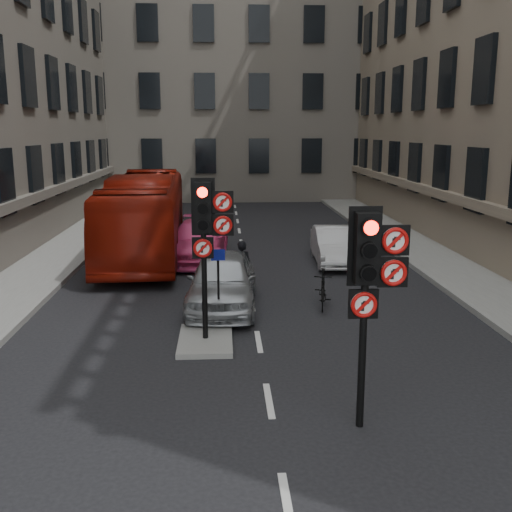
{
  "coord_description": "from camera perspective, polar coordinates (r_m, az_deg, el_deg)",
  "views": [
    {
      "loc": [
        -0.79,
        -7.82,
        4.74
      ],
      "look_at": [
        -0.22,
        2.15,
        2.6
      ],
      "focal_mm": 42.0,
      "sensor_mm": 36.0,
      "label": 1
    }
  ],
  "objects": [
    {
      "name": "car_pink",
      "position": [
        21.93,
        -5.57,
        1.42
      ],
      "size": [
        2.37,
        5.01,
        1.41
      ],
      "primitive_type": "imported",
      "rotation": [
        0.0,
        0.0,
        -0.08
      ],
      "color": "#EB4585",
      "rests_on": "ground"
    },
    {
      "name": "signal_far",
      "position": [
        12.98,
        -4.66,
        3.02
      ],
      "size": [
        0.91,
        0.4,
        3.58
      ],
      "color": "black",
      "rests_on": "centre_island"
    },
    {
      "name": "centre_island",
      "position": [
        13.66,
        -4.83,
        -8.0
      ],
      "size": [
        1.2,
        2.0,
        0.12
      ],
      "primitive_type": "cube",
      "color": "gray",
      "rests_on": "ground"
    },
    {
      "name": "motorcyclist",
      "position": [
        17.46,
        -1.37,
        -1.02
      ],
      "size": [
        0.64,
        0.49,
        1.56
      ],
      "primitive_type": "imported",
      "rotation": [
        0.0,
        0.0,
        2.93
      ],
      "color": "black",
      "rests_on": "ground"
    },
    {
      "name": "info_sign",
      "position": [
        13.98,
        -3.62,
        -2.03
      ],
      "size": [
        0.33,
        0.11,
        1.88
      ],
      "rotation": [
        0.0,
        0.0,
        0.1
      ],
      "color": "black",
      "rests_on": "centre_island"
    },
    {
      "name": "ground",
      "position": [
        9.18,
        2.26,
        -19.0
      ],
      "size": [
        120.0,
        120.0,
        0.0
      ],
      "primitive_type": "plane",
      "color": "black",
      "rests_on": "ground"
    },
    {
      "name": "building_far",
      "position": [
        46.13,
        -2.38,
        18.62
      ],
      "size": [
        30.0,
        14.0,
        20.0
      ],
      "primitive_type": "cube",
      "color": "#676057",
      "rests_on": "ground"
    },
    {
      "name": "motorcycle",
      "position": [
        16.23,
        6.39,
        -3.13
      ],
      "size": [
        0.75,
        1.72,
        1.0
      ],
      "primitive_type": "imported",
      "rotation": [
        0.0,
        0.0,
        -0.17
      ],
      "color": "black",
      "rests_on": "ground"
    },
    {
      "name": "pavement_right",
      "position": [
        21.87,
        18.25,
        -0.83
      ],
      "size": [
        3.0,
        50.0,
        0.16
      ],
      "primitive_type": "cube",
      "color": "gray",
      "rests_on": "ground"
    },
    {
      "name": "car_white",
      "position": [
        21.5,
        7.46,
        1.0
      ],
      "size": [
        1.58,
        3.99,
        1.29
      ],
      "primitive_type": "imported",
      "rotation": [
        0.0,
        0.0,
        -0.05
      ],
      "color": "silver",
      "rests_on": "ground"
    },
    {
      "name": "signal_near",
      "position": [
        9.36,
        10.91,
        -1.46
      ],
      "size": [
        0.91,
        0.4,
        3.58
      ],
      "color": "black",
      "rests_on": "ground"
    },
    {
      "name": "car_silver",
      "position": [
        16.03,
        -3.22,
        -2.34
      ],
      "size": [
        2.05,
        4.51,
        1.5
      ],
      "primitive_type": "imported",
      "rotation": [
        0.0,
        0.0,
        -0.06
      ],
      "color": "#A2A5A9",
      "rests_on": "ground"
    },
    {
      "name": "pavement_left",
      "position": [
        21.35,
        -20.65,
        -1.31
      ],
      "size": [
        3.0,
        50.0,
        0.16
      ],
      "primitive_type": "cube",
      "color": "gray",
      "rests_on": "ground"
    },
    {
      "name": "bus_red",
      "position": [
        22.97,
        -10.55,
        3.84
      ],
      "size": [
        3.02,
        11.05,
        3.05
      ],
      "primitive_type": "imported",
      "rotation": [
        0.0,
        0.0,
        0.04
      ],
      "color": "maroon",
      "rests_on": "ground"
    }
  ]
}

